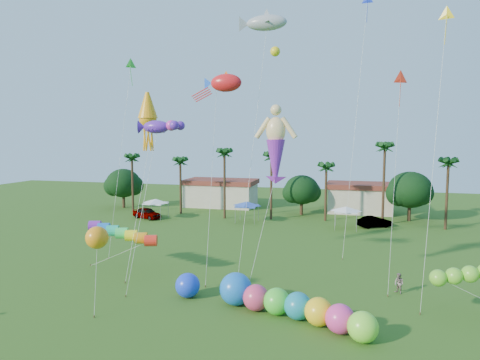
% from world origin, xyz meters
% --- Properties ---
extents(ground, '(160.00, 160.00, 0.00)m').
position_xyz_m(ground, '(0.00, 0.00, 0.00)').
color(ground, '#285116').
rests_on(ground, ground).
extents(tree_line, '(69.46, 8.91, 11.00)m').
position_xyz_m(tree_line, '(3.57, 44.00, 4.28)').
color(tree_line, '#3A2819').
rests_on(tree_line, ground).
extents(buildings_row, '(35.00, 7.00, 4.00)m').
position_xyz_m(buildings_row, '(-3.09, 50.00, 2.00)').
color(buildings_row, beige).
rests_on(buildings_row, ground).
extents(tent_row, '(31.00, 4.00, 0.60)m').
position_xyz_m(tent_row, '(-6.00, 36.33, 2.75)').
color(tent_row, white).
rests_on(tent_row, ground).
extents(car_a, '(5.27, 3.64, 1.67)m').
position_xyz_m(car_a, '(-21.41, 35.88, 0.83)').
color(car_a, '#4C4C54').
rests_on(car_a, ground).
extents(car_b, '(4.84, 3.70, 1.53)m').
position_xyz_m(car_b, '(11.84, 38.00, 0.76)').
color(car_b, '#4C4C54').
rests_on(car_b, ground).
extents(spectator_b, '(1.00, 1.00, 1.63)m').
position_xyz_m(spectator_b, '(12.44, 12.36, 0.82)').
color(spectator_b, gray).
rests_on(spectator_b, ground).
extents(caterpillar_inflatable, '(11.48, 6.15, 2.42)m').
position_xyz_m(caterpillar_inflatable, '(4.51, 5.48, 1.01)').
color(caterpillar_inflatable, '#D83967').
rests_on(caterpillar_inflatable, ground).
extents(blue_ball, '(1.91, 1.91, 1.91)m').
position_xyz_m(blue_ball, '(-3.51, 7.37, 0.95)').
color(blue_ball, blue).
rests_on(blue_ball, ground).
extents(rainbow_tube, '(9.11, 2.47, 3.80)m').
position_xyz_m(rainbow_tube, '(-10.32, 11.15, 3.28)').
color(rainbow_tube, red).
rests_on(rainbow_tube, ground).
extents(green_worm, '(9.01, 1.87, 3.45)m').
position_xyz_m(green_worm, '(14.51, 8.37, 2.76)').
color(green_worm, '#6ECD2D').
rests_on(green_worm, ground).
extents(orange_ball_kite, '(1.86, 1.96, 6.18)m').
position_xyz_m(orange_ball_kite, '(-8.59, 3.21, 5.39)').
color(orange_ball_kite, orange).
rests_on(orange_ball_kite, ground).
extents(merman_kite, '(3.14, 4.30, 14.37)m').
position_xyz_m(merman_kite, '(2.77, 10.44, 11.41)').
color(merman_kite, '#F3CD8A').
rests_on(merman_kite, ground).
extents(fish_kite, '(4.52, 6.76, 18.17)m').
position_xyz_m(fish_kite, '(-2.60, 14.98, 17.26)').
color(fish_kite, red).
rests_on(fish_kite, ground).
extents(shark_kite, '(5.49, 8.28, 24.05)m').
position_xyz_m(shark_kite, '(0.45, 18.20, 23.11)').
color(shark_kite, '#99A0A7').
rests_on(shark_kite, ground).
extents(squid_kite, '(2.09, 5.13, 16.54)m').
position_xyz_m(squid_kite, '(-9.44, 13.05, 13.98)').
color(squid_kite, '#FFA014').
rests_on(squid_kite, ground).
extents(lobster_kite, '(4.36, 5.45, 14.01)m').
position_xyz_m(lobster_kite, '(-7.19, 10.09, 13.23)').
color(lobster_kite, '#5D23B1').
rests_on(lobster_kite, ground).
extents(delta_kite_red, '(1.37, 3.49, 17.78)m').
position_xyz_m(delta_kite_red, '(12.19, 14.45, 16.91)').
color(delta_kite_red, red).
rests_on(delta_kite_red, ground).
extents(delta_kite_yellow, '(2.25, 4.51, 22.02)m').
position_xyz_m(delta_kite_yellow, '(15.00, 12.49, 21.03)').
color(delta_kite_yellow, yellow).
rests_on(delta_kite_yellow, ground).
extents(delta_kite_green, '(1.31, 4.99, 20.78)m').
position_xyz_m(delta_kite_green, '(-14.53, 19.40, 19.83)').
color(delta_kite_green, green).
rests_on(delta_kite_green, ground).
extents(delta_kite_blue, '(2.56, 4.83, 27.36)m').
position_xyz_m(delta_kite_blue, '(9.69, 25.38, 26.24)').
color(delta_kite_blue, '#1731D1').
rests_on(delta_kite_blue, ground).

